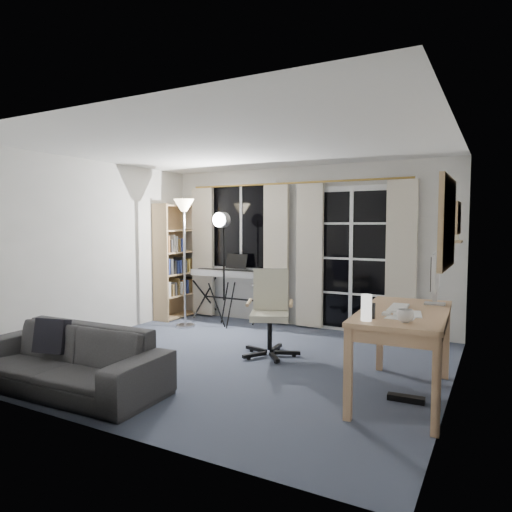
{
  "coord_description": "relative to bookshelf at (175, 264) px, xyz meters",
  "views": [
    {
      "loc": [
        2.62,
        -4.36,
        1.54
      ],
      "look_at": [
        0.08,
        0.35,
        1.17
      ],
      "focal_mm": 32.0,
      "sensor_mm": 36.0,
      "label": 1
    }
  ],
  "objects": [
    {
      "name": "desk",
      "position": [
        4.0,
        -1.85,
        -0.2
      ],
      "size": [
        0.8,
        1.49,
        0.78
      ],
      "rotation": [
        0.0,
        0.0,
        0.05
      ],
      "color": "tan",
      "rests_on": "floor"
    },
    {
      "name": "wall_shelf",
      "position": [
        4.28,
        -0.55,
        0.52
      ],
      "size": [
        0.16,
        0.3,
        0.18
      ],
      "color": "tan",
      "rests_on": "floor"
    },
    {
      "name": "bookshelf",
      "position": [
        0.0,
        0.0,
        0.0
      ],
      "size": [
        0.3,
        0.87,
        1.86
      ],
      "rotation": [
        0.0,
        0.0,
        -0.01
      ],
      "color": "tan",
      "rests_on": "floor"
    },
    {
      "name": "floor",
      "position": [
        2.12,
        -1.6,
        -0.89
      ],
      "size": [
        4.5,
        4.0,
        0.02
      ],
      "primitive_type": "cube",
      "color": "#3B4356",
      "rests_on": "ground"
    },
    {
      "name": "keyboard_piano",
      "position": [
        1.06,
        0.09,
        -0.13
      ],
      "size": [
        1.38,
        0.67,
        1.0
      ],
      "rotation": [
        0.0,
        0.0,
        -0.01
      ],
      "color": "black",
      "rests_on": "floor"
    },
    {
      "name": "monitor",
      "position": [
        4.2,
        -1.4,
        0.19
      ],
      "size": [
        0.19,
        0.56,
        0.49
      ],
      "rotation": [
        0.0,
        0.0,
        0.05
      ],
      "color": "silver",
      "rests_on": "desk"
    },
    {
      "name": "window",
      "position": [
        1.07,
        0.37,
        0.62
      ],
      "size": [
        1.2,
        0.08,
        1.4
      ],
      "color": "white",
      "rests_on": "floor"
    },
    {
      "name": "sofa",
      "position": [
        1.2,
        -3.15,
        -0.5
      ],
      "size": [
        2.0,
        0.65,
        0.77
      ],
      "rotation": [
        0.0,
        0.0,
        0.04
      ],
      "color": "#2A2A2C",
      "rests_on": "floor"
    },
    {
      "name": "framed_print",
      "position": [
        4.35,
        -1.05,
        0.72
      ],
      "size": [
        0.03,
        0.42,
        0.32
      ],
      "color": "tan",
      "rests_on": "floor"
    },
    {
      "name": "torchiere_lamp",
      "position": [
        0.59,
        -0.52,
        0.65
      ],
      "size": [
        0.33,
        0.33,
        1.91
      ],
      "rotation": [
        0.0,
        0.0,
        0.11
      ],
      "color": "#B2B2B7",
      "rests_on": "floor"
    },
    {
      "name": "mug",
      "position": [
        4.1,
        -2.35,
        -0.04
      ],
      "size": [
        0.13,
        0.11,
        0.13
      ],
      "primitive_type": "imported",
      "rotation": [
        0.0,
        0.0,
        0.05
      ],
      "color": "silver",
      "rests_on": "desk"
    },
    {
      "name": "office_chair",
      "position": [
        2.35,
        -1.17,
        -0.29
      ],
      "size": [
        0.7,
        0.68,
        1.01
      ],
      "rotation": [
        0.0,
        0.0,
        0.4
      ],
      "color": "black",
      "rests_on": "floor"
    },
    {
      "name": "desk_clutter",
      "position": [
        3.94,
        -2.09,
        -0.27
      ],
      "size": [
        0.44,
        0.9,
        0.99
      ],
      "rotation": [
        0.0,
        0.0,
        0.05
      ],
      "color": "white",
      "rests_on": "desk"
    },
    {
      "name": "studio_light",
      "position": [
        1.09,
        -0.26,
        0.52
      ],
      "size": [
        0.31,
        0.35,
        1.76
      ],
      "rotation": [
        0.0,
        0.0,
        -0.02
      ],
      "color": "black",
      "rests_on": "floor"
    },
    {
      "name": "curtains",
      "position": [
        1.99,
        0.28,
        0.21
      ],
      "size": [
        3.6,
        0.07,
        2.13
      ],
      "color": "gold",
      "rests_on": "floor"
    },
    {
      "name": "french_door",
      "position": [
        2.87,
        0.37,
        0.14
      ],
      "size": [
        1.32,
        0.09,
        2.11
      ],
      "color": "white",
      "rests_on": "floor"
    },
    {
      "name": "wall_mirror",
      "position": [
        4.34,
        -1.95,
        0.67
      ],
      "size": [
        0.04,
        0.94,
        0.74
      ],
      "color": "tan",
      "rests_on": "floor"
    }
  ]
}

